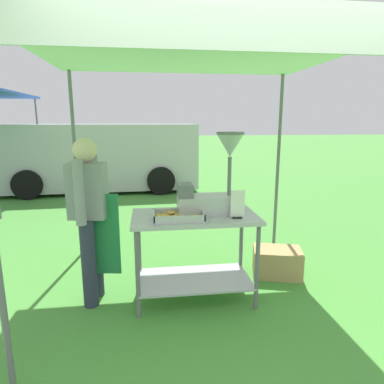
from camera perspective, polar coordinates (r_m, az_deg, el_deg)
The scene contains 9 objects.
ground_plane at distance 8.21m, azimuth -2.98°, elevation -0.30°, with size 70.00×70.00×0.00m, color #478E38.
stall_canopy at distance 3.21m, azimuth 0.26°, elevation 22.40°, with size 2.90×2.57×2.41m.
donut_cart at distance 3.26m, azimuth 0.46°, elevation -8.25°, with size 1.20×0.65×0.87m.
donut_tray at distance 3.04m, azimuth -2.45°, elevation -4.29°, with size 0.46×0.28×0.07m.
donut_fryer at distance 3.18m, azimuth 3.52°, elevation 1.25°, with size 0.63×0.28×0.78m.
menu_sign at distance 3.08m, azimuth 7.86°, elevation -2.47°, with size 0.13×0.05×0.26m.
vendor at distance 3.29m, azimuth -17.21°, elevation -3.47°, with size 0.46×0.54×1.61m.
supply_crate at distance 4.04m, azimuth 14.44°, elevation -11.62°, with size 0.62×0.50×0.32m.
van_silver at distance 9.01m, azimuth -15.62°, elevation 6.02°, with size 5.00×2.25×1.69m.
Camera 1 is at (-0.62, -2.00, 1.75)m, focal length 30.95 mm.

